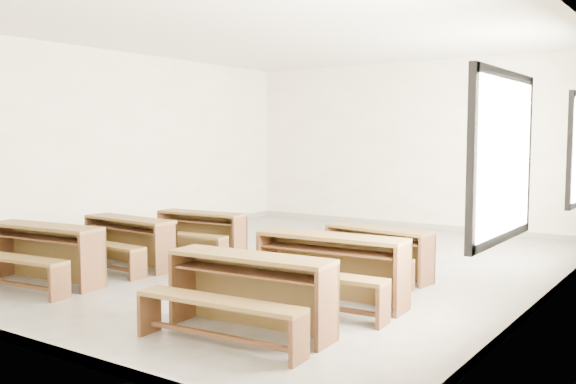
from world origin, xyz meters
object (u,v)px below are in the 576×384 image
Objects in this scene: desk_set_2 at (200,230)px; desk_set_4 at (329,264)px; desk_set_1 at (127,239)px; desk_set_3 at (248,288)px; desk_set_5 at (376,249)px; desk_set_0 at (41,250)px.

desk_set_4 is at bearing -29.35° from desk_set_2.
desk_set_4 is at bearing 1.04° from desk_set_1.
desk_set_3 is 1.10× the size of desk_set_5.
desk_set_3 is at bearing -46.87° from desk_set_2.
desk_set_2 is at bearing -172.50° from desk_set_5.
desk_set_1 is 1.04× the size of desk_set_2.
desk_set_2 is at bearing 85.01° from desk_set_1.
desk_set_2 is 0.90× the size of desk_set_3.
desk_set_1 is (0.06, 1.27, -0.02)m from desk_set_0.
desk_set_0 reaches higher than desk_set_2.
desk_set_0 is at bearing -164.69° from desk_set_4.
desk_set_0 is 3.51m from desk_set_4.
desk_set_4 is 1.41m from desk_set_5.
desk_set_0 is 1.09× the size of desk_set_1.
desk_set_0 is at bearing -89.52° from desk_set_1.
desk_set_3 is 1.29m from desk_set_4.
desk_set_0 is 2.54m from desk_set_2.
desk_set_4 reaches higher than desk_set_5.
desk_set_5 is (-0.07, 2.68, -0.05)m from desk_set_3.
desk_set_4 reaches higher than desk_set_3.
desk_set_1 reaches higher than desk_set_5.
desk_set_4 reaches higher than desk_set_0.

